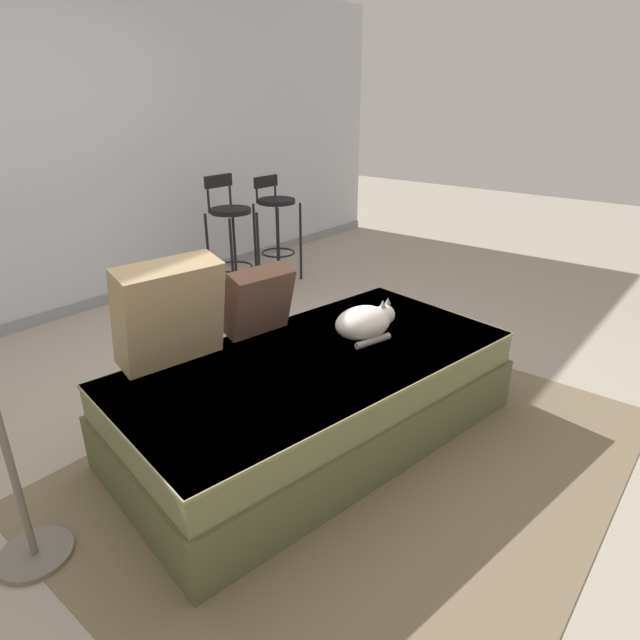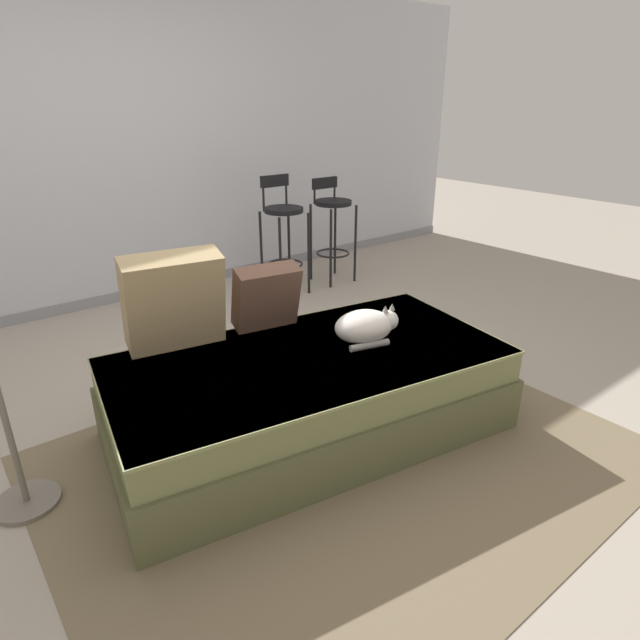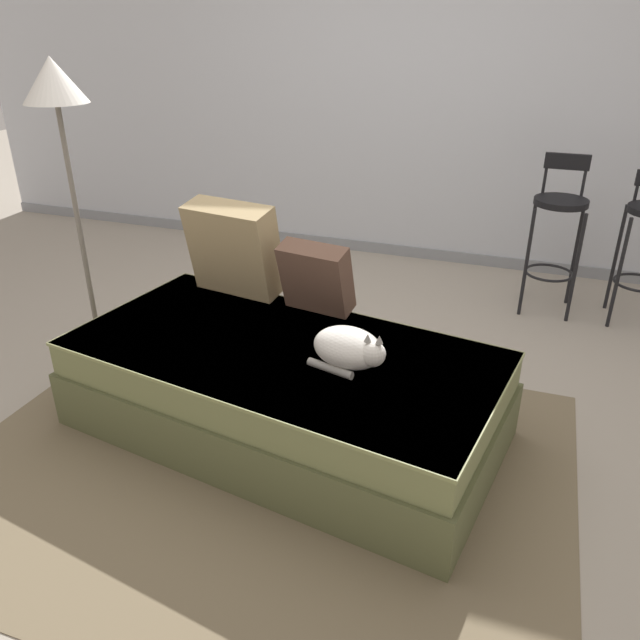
# 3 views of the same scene
# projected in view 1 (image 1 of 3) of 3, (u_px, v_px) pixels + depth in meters

# --- Properties ---
(ground_plane) EXTENTS (16.00, 16.00, 0.00)m
(ground_plane) POSITION_uv_depth(u_px,v_px,m) (263.00, 407.00, 3.06)
(ground_plane) COLOR #A89E8E
(ground_plane) RESTS_ON ground
(wall_back_panel) EXTENTS (8.00, 0.10, 2.60)m
(wall_back_panel) POSITION_uv_depth(u_px,v_px,m) (34.00, 147.00, 3.87)
(wall_back_panel) COLOR silver
(wall_back_panel) RESTS_ON ground
(wall_baseboard_trim) EXTENTS (8.00, 0.02, 0.09)m
(wall_baseboard_trim) POSITION_uv_depth(u_px,v_px,m) (70.00, 310.00, 4.32)
(wall_baseboard_trim) COLOR gray
(wall_baseboard_trim) RESTS_ON ground
(area_rug) EXTENTS (2.72, 2.12, 0.01)m
(area_rug) POSITION_uv_depth(u_px,v_px,m) (363.00, 455.00, 2.66)
(area_rug) COLOR #75664C
(area_rug) RESTS_ON ground
(couch) EXTENTS (2.16, 1.35, 0.46)m
(couch) POSITION_uv_depth(u_px,v_px,m) (317.00, 395.00, 2.74)
(couch) COLOR brown
(couch) RESTS_ON ground
(throw_pillow_corner) EXTENTS (0.52, 0.34, 0.51)m
(throw_pillow_corner) POSITION_uv_depth(u_px,v_px,m) (169.00, 313.00, 2.50)
(throw_pillow_corner) COLOR tan
(throw_pillow_corner) RESTS_ON couch
(throw_pillow_middle) EXTENTS (0.39, 0.27, 0.38)m
(throw_pillow_middle) POSITION_uv_depth(u_px,v_px,m) (258.00, 301.00, 2.83)
(throw_pillow_middle) COLOR brown
(throw_pillow_middle) RESTS_ON couch
(cat) EXTENTS (0.37, 0.31, 0.20)m
(cat) POSITION_uv_depth(u_px,v_px,m) (365.00, 322.00, 2.83)
(cat) COLOR white
(cat) RESTS_ON couch
(bar_stool_near_window) EXTENTS (0.34, 0.34, 1.04)m
(bar_stool_near_window) POSITION_uv_depth(u_px,v_px,m) (231.00, 228.00, 4.53)
(bar_stool_near_window) COLOR black
(bar_stool_near_window) RESTS_ON ground
(bar_stool_by_doorway) EXTENTS (0.34, 0.34, 0.97)m
(bar_stool_by_doorway) POSITION_uv_depth(u_px,v_px,m) (276.00, 218.00, 4.93)
(bar_stool_by_doorway) COLOR black
(bar_stool_by_doorway) RESTS_ON ground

